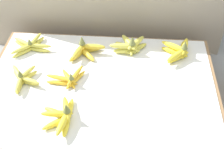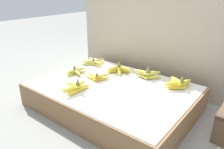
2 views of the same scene
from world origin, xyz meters
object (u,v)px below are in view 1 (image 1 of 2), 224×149
banana_bunch_middle_left (23,78)px  banana_bunch_back_left (30,46)px  banana_bunch_back_midleft (85,50)px  banana_bunch_middle_midleft (69,79)px  banana_bunch_front_midleft (63,116)px  banana_bunch_back_midright (130,46)px  banana_bunch_back_right (179,51)px

banana_bunch_middle_left → banana_bunch_back_left: same height
banana_bunch_back_midleft → banana_bunch_middle_midleft: bearing=-103.1°
banana_bunch_front_midleft → banana_bunch_middle_left: 0.33m
banana_bunch_front_midleft → banana_bunch_back_left: banana_bunch_front_midleft is taller
banana_bunch_back_midright → banana_bunch_back_right: size_ratio=0.93×
banana_bunch_back_left → banana_bunch_back_right: 0.82m
banana_bunch_front_midleft → banana_bunch_middle_midleft: bearing=94.1°
banana_bunch_back_midleft → banana_bunch_back_right: bearing=3.8°
banana_bunch_back_midleft → banana_bunch_front_midleft: bearing=-94.2°
banana_bunch_middle_left → banana_bunch_back_left: size_ratio=0.86×
banana_bunch_back_left → banana_bunch_back_midright: size_ratio=1.10×
banana_bunch_middle_midleft → banana_bunch_back_right: bearing=24.4°
banana_bunch_middle_midleft → banana_bunch_back_right: size_ratio=0.85×
banana_bunch_front_midleft → banana_bunch_back_left: 0.56m
banana_bunch_back_right → banana_bunch_front_midleft: bearing=-137.6°
banana_bunch_middle_midleft → banana_bunch_back_midright: 0.40m
banana_bunch_front_midleft → banana_bunch_back_right: banana_bunch_back_right is taller
banana_bunch_middle_left → banana_bunch_back_right: banana_bunch_back_right is taller
banana_bunch_middle_left → banana_bunch_back_left: 0.27m
banana_bunch_back_midleft → banana_bunch_back_right: (0.51, 0.03, 0.00)m
banana_bunch_front_midleft → banana_bunch_back_midright: size_ratio=1.10×
banana_bunch_middle_midleft → banana_bunch_back_midleft: 0.23m
banana_bunch_middle_midleft → banana_bunch_back_right: banana_bunch_back_right is taller
banana_bunch_back_left → banana_bunch_middle_left: bearing=-82.2°
banana_bunch_middle_midleft → banana_bunch_back_left: 0.36m
banana_bunch_middle_midleft → banana_bunch_back_midleft: banana_bunch_back_midleft is taller
banana_bunch_back_midleft → banana_bunch_back_right: 0.51m
banana_bunch_back_left → banana_bunch_back_midleft: (0.31, -0.03, 0.01)m
banana_bunch_middle_left → banana_bunch_back_midleft: banana_bunch_back_midleft is taller
banana_bunch_middle_left → banana_bunch_back_midleft: size_ratio=1.03×
banana_bunch_front_midleft → banana_bunch_back_left: bearing=119.6°
banana_bunch_back_midright → banana_bunch_back_right: bearing=-4.6°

